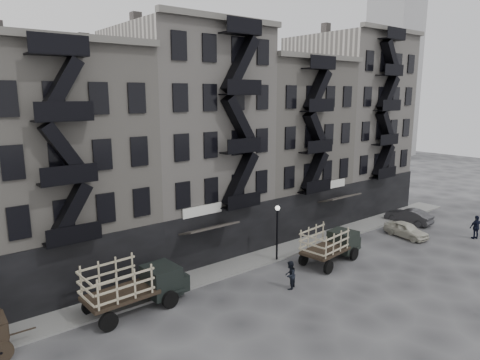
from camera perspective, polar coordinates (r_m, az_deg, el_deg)
ground at (r=28.91m, az=4.10°, el=-13.68°), size 140.00×140.00×0.00m
sidewalk at (r=31.49m, az=-0.61°, el=-11.32°), size 55.00×2.50×0.15m
building_midwest at (r=30.39m, az=-23.13°, el=1.52°), size 10.00×11.35×16.20m
building_center at (r=34.24m, az=-6.94°, el=5.06°), size 10.00×11.35×18.20m
building_mideast at (r=40.47m, az=5.25°, el=4.64°), size 10.00×11.35×16.20m
building_east at (r=47.78m, az=14.05°, el=7.19°), size 10.00×11.35×19.20m
lamp_post at (r=31.58m, az=4.99°, el=-6.06°), size 0.36×0.36×4.28m
stake_truck_west at (r=25.75m, az=-13.98°, el=-13.04°), size 6.15×2.75×3.03m
stake_truck_east at (r=32.44m, az=12.08°, el=-8.01°), size 5.77×2.88×2.79m
car_east at (r=40.04m, az=21.26°, el=-6.19°), size 2.04×4.07×1.33m
car_far at (r=44.27m, az=21.58°, el=-4.50°), size 1.75×4.42×1.43m
pedestrian_mid at (r=28.04m, az=6.69°, el=-12.47°), size 1.12×1.03×1.85m
policeman at (r=42.01m, az=28.98°, el=-5.54°), size 1.30×1.01×2.06m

